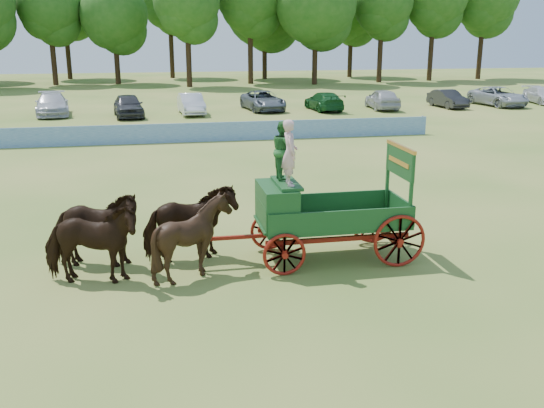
# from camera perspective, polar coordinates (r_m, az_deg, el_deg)

# --- Properties ---
(ground) EXTENTS (160.00, 160.00, 0.00)m
(ground) POSITION_cam_1_polar(r_m,az_deg,el_deg) (16.76, 2.67, -4.48)
(ground) COLOR #A4964A
(ground) RESTS_ON ground
(horse_lead_left) EXTENTS (2.55, 1.52, 2.02)m
(horse_lead_left) POSITION_cam_1_polar(r_m,az_deg,el_deg) (14.95, -16.69, -3.61)
(horse_lead_left) COLOR black
(horse_lead_left) RESTS_ON ground
(horse_lead_right) EXTENTS (2.57, 1.57, 2.02)m
(horse_lead_right) POSITION_cam_1_polar(r_m,az_deg,el_deg) (15.99, -16.35, -2.32)
(horse_lead_right) COLOR black
(horse_lead_right) RESTS_ON ground
(horse_wheel_left) EXTENTS (2.14, 1.98, 2.02)m
(horse_wheel_left) POSITION_cam_1_polar(r_m,az_deg,el_deg) (14.89, -7.46, -3.13)
(horse_wheel_left) COLOR black
(horse_wheel_left) RESTS_ON ground
(horse_wheel_right) EXTENTS (2.55, 1.52, 2.02)m
(horse_wheel_right) POSITION_cam_1_polar(r_m,az_deg,el_deg) (15.93, -7.73, -1.87)
(horse_wheel_right) COLOR black
(horse_wheel_right) RESTS_ON ground
(farm_dray) EXTENTS (6.00, 2.00, 3.79)m
(farm_dray) POSITION_cam_1_polar(r_m,az_deg,el_deg) (15.68, 3.16, 0.35)
(farm_dray) COLOR #9A110F
(farm_dray) RESTS_ON ground
(sponsor_banner) EXTENTS (26.00, 0.08, 1.05)m
(sponsor_banner) POSITION_cam_1_polar(r_m,az_deg,el_deg) (33.79, -6.29, 6.74)
(sponsor_banner) COLOR #1D5C9F
(sponsor_banner) RESTS_ON ground
(parked_cars) EXTENTS (56.96, 7.34, 1.63)m
(parked_cars) POSITION_cam_1_polar(r_m,az_deg,el_deg) (46.16, -3.52, 9.52)
(parked_cars) COLOR silver
(parked_cars) RESTS_ON ground
(treeline) EXTENTS (89.85, 23.17, 15.63)m
(treeline) POSITION_cam_1_polar(r_m,az_deg,el_deg) (75.08, -12.65, 18.20)
(treeline) COLOR #382314
(treeline) RESTS_ON ground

